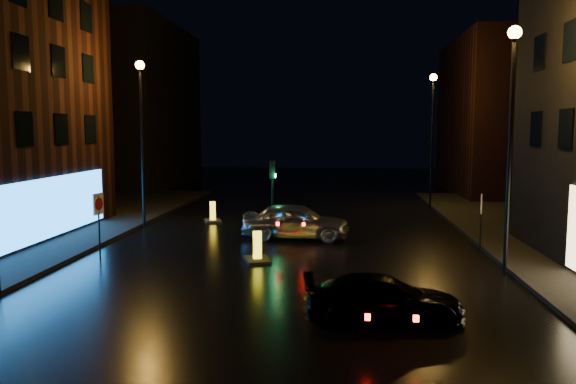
{
  "coord_description": "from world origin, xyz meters",
  "views": [
    {
      "loc": [
        2.06,
        -13.51,
        4.96
      ],
      "look_at": [
        0.31,
        5.87,
        2.8
      ],
      "focal_mm": 35.0,
      "sensor_mm": 36.0,
      "label": 1
    }
  ],
  "objects_px": {
    "traffic_signal": "(273,220)",
    "road_sign_left": "(99,209)",
    "bollard_far": "(213,217)",
    "road_sign_right": "(481,209)",
    "silver_hatchback": "(296,221)",
    "bollard_near": "(257,255)",
    "dark_sedan": "(384,299)"
  },
  "relations": [
    {
      "from": "traffic_signal",
      "to": "road_sign_left",
      "type": "xyz_separation_m",
      "value": [
        -5.99,
        -6.75,
        1.39
      ]
    },
    {
      "from": "bollard_far",
      "to": "road_sign_right",
      "type": "relative_size",
      "value": 0.63
    },
    {
      "from": "silver_hatchback",
      "to": "traffic_signal",
      "type": "bearing_deg",
      "value": 33.94
    },
    {
      "from": "road_sign_right",
      "to": "traffic_signal",
      "type": "bearing_deg",
      "value": -10.22
    },
    {
      "from": "silver_hatchback",
      "to": "road_sign_right",
      "type": "bearing_deg",
      "value": -99.83
    },
    {
      "from": "silver_hatchback",
      "to": "road_sign_left",
      "type": "xyz_separation_m",
      "value": [
        -7.35,
        -4.43,
        1.07
      ]
    },
    {
      "from": "bollard_near",
      "to": "road_sign_right",
      "type": "distance_m",
      "value": 9.38
    },
    {
      "from": "bollard_near",
      "to": "road_sign_right",
      "type": "relative_size",
      "value": 0.65
    },
    {
      "from": "bollard_near",
      "to": "silver_hatchback",
      "type": "bearing_deg",
      "value": 58.02
    },
    {
      "from": "bollard_far",
      "to": "road_sign_left",
      "type": "bearing_deg",
      "value": -124.75
    },
    {
      "from": "traffic_signal",
      "to": "bollard_near",
      "type": "relative_size",
      "value": 2.27
    },
    {
      "from": "dark_sedan",
      "to": "road_sign_right",
      "type": "bearing_deg",
      "value": -32.76
    },
    {
      "from": "traffic_signal",
      "to": "silver_hatchback",
      "type": "xyz_separation_m",
      "value": [
        1.35,
        -2.32,
        0.32
      ]
    },
    {
      "from": "traffic_signal",
      "to": "bollard_far",
      "type": "distance_m",
      "value": 4.07
    },
    {
      "from": "dark_sedan",
      "to": "road_sign_right",
      "type": "distance_m",
      "value": 10.24
    },
    {
      "from": "silver_hatchback",
      "to": "bollard_far",
      "type": "bearing_deg",
      "value": 51.73
    },
    {
      "from": "dark_sedan",
      "to": "bollard_far",
      "type": "bearing_deg",
      "value": 21.92
    },
    {
      "from": "road_sign_left",
      "to": "road_sign_right",
      "type": "bearing_deg",
      "value": 20.63
    },
    {
      "from": "bollard_far",
      "to": "silver_hatchback",
      "type": "bearing_deg",
      "value": -60.9
    },
    {
      "from": "road_sign_left",
      "to": "dark_sedan",
      "type": "bearing_deg",
      "value": -20.85
    },
    {
      "from": "traffic_signal",
      "to": "bollard_near",
      "type": "height_order",
      "value": "traffic_signal"
    },
    {
      "from": "road_sign_right",
      "to": "dark_sedan",
      "type": "bearing_deg",
      "value": 77.28
    },
    {
      "from": "traffic_signal",
      "to": "silver_hatchback",
      "type": "height_order",
      "value": "traffic_signal"
    },
    {
      "from": "bollard_far",
      "to": "road_sign_right",
      "type": "distance_m",
      "value": 14.14
    },
    {
      "from": "bollard_near",
      "to": "road_sign_right",
      "type": "bearing_deg",
      "value": -1.25
    },
    {
      "from": "traffic_signal",
      "to": "dark_sedan",
      "type": "distance_m",
      "value": 13.96
    },
    {
      "from": "silver_hatchback",
      "to": "bollard_far",
      "type": "height_order",
      "value": "silver_hatchback"
    },
    {
      "from": "traffic_signal",
      "to": "bollard_far",
      "type": "bearing_deg",
      "value": 149.71
    },
    {
      "from": "traffic_signal",
      "to": "bollard_near",
      "type": "bearing_deg",
      "value": -88.13
    },
    {
      "from": "dark_sedan",
      "to": "bollard_far",
      "type": "xyz_separation_m",
      "value": [
        -7.96,
        15.28,
        -0.36
      ]
    },
    {
      "from": "bollard_far",
      "to": "bollard_near",
      "type": "bearing_deg",
      "value": -86.2
    },
    {
      "from": "bollard_far",
      "to": "road_sign_left",
      "type": "xyz_separation_m",
      "value": [
        -2.49,
        -8.8,
        1.65
      ]
    }
  ]
}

